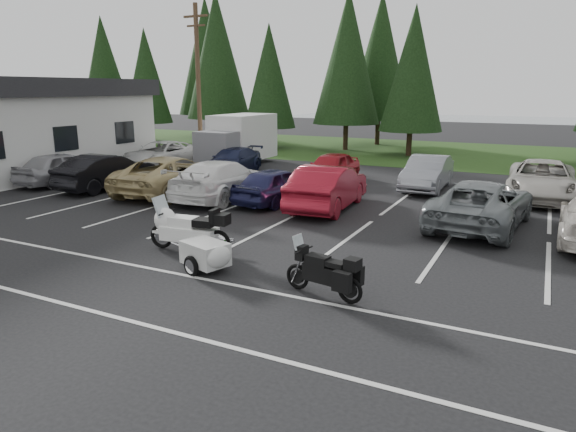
{
  "coord_description": "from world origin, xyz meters",
  "views": [
    {
      "loc": [
        8.22,
        -12.81,
        4.39
      ],
      "look_at": [
        2.03,
        -0.5,
        0.96
      ],
      "focal_mm": 32.0,
      "sensor_mm": 36.0,
      "label": 1
    }
  ],
  "objects_px": {
    "utility_pole": "(198,83)",
    "car_far_4": "(542,180)",
    "box_truck": "(234,141)",
    "car_far_3": "(427,173)",
    "adventure_motorcycle": "(323,268)",
    "car_near_4": "(275,185)",
    "car_near_2": "(172,175)",
    "cargo_trailer": "(205,256)",
    "car_near_1": "(107,172)",
    "car_near_6": "(481,204)",
    "car_far_2": "(331,168)",
    "car_near_3": "(222,180)",
    "touring_motorcycle": "(189,225)",
    "car_near_5": "(328,187)",
    "car_far_0": "(161,155)",
    "car_far_1": "(232,161)",
    "car_near_0": "(62,168)"
  },
  "relations": [
    {
      "from": "car_near_4",
      "to": "car_far_2",
      "type": "relative_size",
      "value": 0.99
    },
    {
      "from": "car_far_2",
      "to": "car_far_0",
      "type": "bearing_deg",
      "value": -177.88
    },
    {
      "from": "utility_pole",
      "to": "adventure_motorcycle",
      "type": "xyz_separation_m",
      "value": [
        14.22,
        -15.17,
        -4.05
      ]
    },
    {
      "from": "car_near_6",
      "to": "touring_motorcycle",
      "type": "distance_m",
      "value": 9.36
    },
    {
      "from": "car_near_2",
      "to": "touring_motorcycle",
      "type": "xyz_separation_m",
      "value": [
        5.67,
        -6.24,
        -0.04
      ]
    },
    {
      "from": "car_near_6",
      "to": "car_far_2",
      "type": "relative_size",
      "value": 1.31
    },
    {
      "from": "car_near_1",
      "to": "car_near_6",
      "type": "distance_m",
      "value": 15.8
    },
    {
      "from": "box_truck",
      "to": "car_near_4",
      "type": "relative_size",
      "value": 1.35
    },
    {
      "from": "box_truck",
      "to": "car_near_3",
      "type": "xyz_separation_m",
      "value": [
        4.6,
        -8.15,
        -0.66
      ]
    },
    {
      "from": "box_truck",
      "to": "car_near_5",
      "type": "relative_size",
      "value": 1.12
    },
    {
      "from": "car_near_3",
      "to": "car_near_4",
      "type": "distance_m",
      "value": 2.3
    },
    {
      "from": "car_near_2",
      "to": "car_far_3",
      "type": "height_order",
      "value": "car_near_2"
    },
    {
      "from": "car_far_2",
      "to": "car_far_3",
      "type": "distance_m",
      "value": 4.49
    },
    {
      "from": "car_far_1",
      "to": "car_far_2",
      "type": "bearing_deg",
      "value": -7.91
    },
    {
      "from": "car_near_0",
      "to": "car_far_0",
      "type": "relative_size",
      "value": 0.83
    },
    {
      "from": "car_far_3",
      "to": "adventure_motorcycle",
      "type": "xyz_separation_m",
      "value": [
        0.59,
        -13.3,
        -0.1
      ]
    },
    {
      "from": "car_far_0",
      "to": "car_far_1",
      "type": "relative_size",
      "value": 1.19
    },
    {
      "from": "car_near_6",
      "to": "car_far_4",
      "type": "xyz_separation_m",
      "value": [
        1.67,
        5.7,
        0.01
      ]
    },
    {
      "from": "box_truck",
      "to": "adventure_motorcycle",
      "type": "bearing_deg",
      "value": -52.05
    },
    {
      "from": "car_near_3",
      "to": "car_far_2",
      "type": "height_order",
      "value": "car_near_3"
    },
    {
      "from": "car_near_5",
      "to": "car_far_0",
      "type": "xyz_separation_m",
      "value": [
        -12.26,
        5.1,
        -0.07
      ]
    },
    {
      "from": "car_far_4",
      "to": "touring_motorcycle",
      "type": "distance_m",
      "value": 14.79
    },
    {
      "from": "car_near_2",
      "to": "touring_motorcycle",
      "type": "relative_size",
      "value": 2.09
    },
    {
      "from": "utility_pole",
      "to": "car_near_4",
      "type": "relative_size",
      "value": 2.17
    },
    {
      "from": "car_near_5",
      "to": "car_far_3",
      "type": "distance_m",
      "value": 6.03
    },
    {
      "from": "cargo_trailer",
      "to": "car_near_1",
      "type": "bearing_deg",
      "value": 163.94
    },
    {
      "from": "car_far_4",
      "to": "adventure_motorcycle",
      "type": "distance_m",
      "value": 13.93
    },
    {
      "from": "car_near_5",
      "to": "car_far_1",
      "type": "height_order",
      "value": "car_near_5"
    },
    {
      "from": "car_near_3",
      "to": "car_far_1",
      "type": "xyz_separation_m",
      "value": [
        -3.18,
        5.72,
        -0.13
      ]
    },
    {
      "from": "car_near_4",
      "to": "car_far_3",
      "type": "relative_size",
      "value": 0.92
    },
    {
      "from": "car_far_2",
      "to": "car_far_4",
      "type": "relative_size",
      "value": 0.75
    },
    {
      "from": "utility_pole",
      "to": "cargo_trailer",
      "type": "distance_m",
      "value": 19.1
    },
    {
      "from": "car_near_1",
      "to": "car_far_3",
      "type": "bearing_deg",
      "value": -152.24
    },
    {
      "from": "car_near_4",
      "to": "car_far_4",
      "type": "xyz_separation_m",
      "value": [
        9.34,
        5.5,
        0.07
      ]
    },
    {
      "from": "cargo_trailer",
      "to": "adventure_motorcycle",
      "type": "xyz_separation_m",
      "value": [
        3.21,
        -0.17,
        0.27
      ]
    },
    {
      "from": "car_near_1",
      "to": "car_far_2",
      "type": "distance_m",
      "value": 10.29
    },
    {
      "from": "cargo_trailer",
      "to": "box_truck",
      "type": "bearing_deg",
      "value": 137.85
    },
    {
      "from": "car_near_6",
      "to": "adventure_motorcycle",
      "type": "height_order",
      "value": "car_near_6"
    },
    {
      "from": "box_truck",
      "to": "car_far_4",
      "type": "xyz_separation_m",
      "value": [
        16.22,
        -2.33,
        -0.67
      ]
    },
    {
      "from": "car_far_0",
      "to": "car_far_4",
      "type": "relative_size",
      "value": 0.97
    },
    {
      "from": "utility_pole",
      "to": "car_far_4",
      "type": "height_order",
      "value": "utility_pole"
    },
    {
      "from": "car_far_4",
      "to": "car_near_5",
      "type": "bearing_deg",
      "value": -143.62
    },
    {
      "from": "car_near_3",
      "to": "touring_motorcycle",
      "type": "bearing_deg",
      "value": 113.79
    },
    {
      "from": "car_near_1",
      "to": "touring_motorcycle",
      "type": "xyz_separation_m",
      "value": [
        8.94,
        -5.76,
        -0.02
      ]
    },
    {
      "from": "car_far_0",
      "to": "car_far_4",
      "type": "distance_m",
      "value": 19.37
    },
    {
      "from": "car_near_0",
      "to": "car_near_4",
      "type": "relative_size",
      "value": 1.08
    },
    {
      "from": "touring_motorcycle",
      "to": "car_near_2",
      "type": "bearing_deg",
      "value": 125.68
    },
    {
      "from": "box_truck",
      "to": "car_far_1",
      "type": "xyz_separation_m",
      "value": [
        1.42,
        -2.43,
        -0.79
      ]
    },
    {
      "from": "car_near_1",
      "to": "car_far_4",
      "type": "height_order",
      "value": "car_near_1"
    },
    {
      "from": "box_truck",
      "to": "car_far_3",
      "type": "distance_m",
      "value": 11.89
    }
  ]
}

